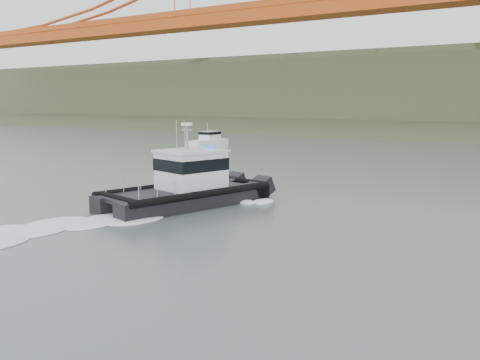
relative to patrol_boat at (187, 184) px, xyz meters
The scene contains 3 objects.
ground 13.01m from the patrol_boat, 57.06° to the right, with size 400.00×400.00×0.00m, color #4C5A55.
patrol_boat is the anchor object (origin of this frame).
motorboat 38.67m from the patrol_boat, 125.03° to the left, with size 2.31×6.62×3.62m.
Camera 1 is at (13.21, -13.92, 6.25)m, focal length 40.00 mm.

